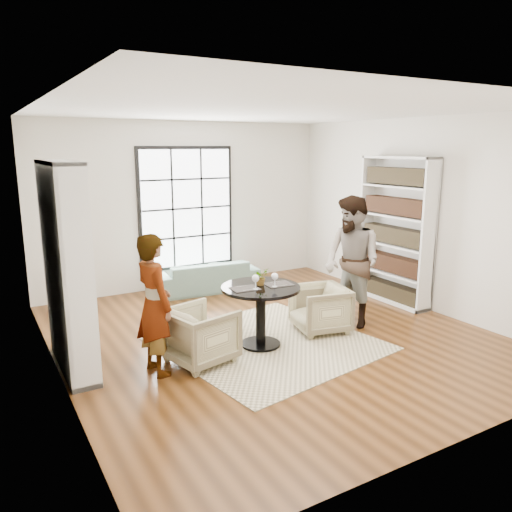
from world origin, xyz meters
TOP-DOWN VIEW (x-y plane):
  - ground at (0.00, 0.00)m, footprint 6.00×6.00m
  - room_shell at (0.00, 0.54)m, footprint 6.00×6.01m
  - rug at (-0.21, -0.25)m, footprint 2.85×2.85m
  - pedestal_table at (-0.33, -0.25)m, footprint 1.01×1.01m
  - sofa at (0.13, 2.45)m, footprint 1.91×0.90m
  - armchair_left at (-1.21, -0.31)m, footprint 0.90×0.89m
  - armchair_right at (0.66, -0.20)m, footprint 0.85×0.83m
  - person_left at (-1.76, -0.31)m, footprint 0.46×0.64m
  - person_right at (1.21, -0.20)m, footprint 0.78×0.96m
  - placemat_left at (-0.56, -0.25)m, footprint 0.36×0.28m
  - placemat_right at (-0.09, -0.29)m, footprint 0.36×0.28m
  - cutlery_left at (-0.56, -0.25)m, footprint 0.16×0.23m
  - cutlery_right at (-0.09, -0.29)m, footprint 0.16×0.23m
  - wine_glass_left at (-0.47, -0.35)m, footprint 0.09×0.09m
  - wine_glass_right at (-0.19, -0.36)m, footprint 0.08×0.08m
  - flower_centerpiece at (-0.30, -0.19)m, footprint 0.24×0.23m

SIDE VIEW (x-z plane):
  - ground at x=0.00m, z-range 0.00..0.00m
  - rug at x=-0.21m, z-range 0.00..0.01m
  - sofa at x=0.13m, z-range 0.00..0.54m
  - armchair_right at x=0.66m, z-range 0.00..0.65m
  - armchair_left at x=-1.21m, z-range 0.00..0.68m
  - pedestal_table at x=-0.33m, z-range 0.18..0.99m
  - placemat_left at x=-0.56m, z-range 0.81..0.81m
  - placemat_right at x=-0.09m, z-range 0.81..0.81m
  - person_left at x=-1.76m, z-range 0.00..1.62m
  - cutlery_left at x=-0.56m, z-range 0.81..0.82m
  - cutlery_right at x=-0.09m, z-range 0.81..0.82m
  - flower_centerpiece at x=-0.30m, z-range 0.81..1.03m
  - wine_glass_right at x=-0.19m, z-range 0.85..1.03m
  - person_right at x=1.21m, z-range 0.00..1.88m
  - wine_glass_left at x=-0.47m, z-range 0.85..1.04m
  - room_shell at x=0.00m, z-range -1.74..4.26m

